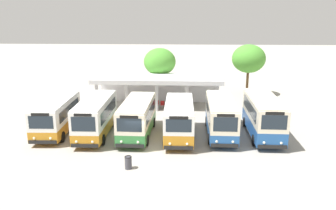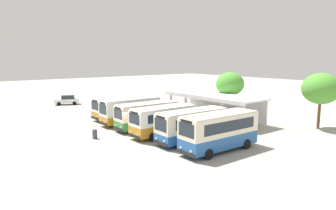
{
  "view_description": "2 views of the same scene",
  "coord_description": "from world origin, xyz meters",
  "px_view_note": "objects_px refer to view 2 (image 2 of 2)",
  "views": [
    {
      "loc": [
        3.12,
        -24.98,
        10.32
      ],
      "look_at": [
        1.6,
        7.38,
        1.57
      ],
      "focal_mm": 36.83,
      "sensor_mm": 36.0,
      "label": 1
    },
    {
      "loc": [
        27.23,
        -15.69,
        8.13
      ],
      "look_at": [
        -1.36,
        6.42,
        2.4
      ],
      "focal_mm": 31.84,
      "sensor_mm": 36.0,
      "label": 2
    }
  ],
  "objects_px": {
    "waiting_chair_end_by_column": "(204,116)",
    "city_bus_second_in_row": "(131,110)",
    "city_bus_middle_cream": "(147,115)",
    "waiting_chair_second_from_end": "(208,117)",
    "city_bus_nearest_orange": "(120,107)",
    "city_bus_fifth_blue": "(192,124)",
    "waiting_chair_fourth_seat": "(214,118)",
    "waiting_chair_middle_seat": "(210,117)",
    "city_bus_fourth_amber": "(163,120)",
    "city_bus_far_end_green": "(219,130)",
    "litter_bin_apron": "(95,134)",
    "parked_car_flank": "(67,100)"
  },
  "relations": [
    {
      "from": "city_bus_nearest_orange",
      "to": "city_bus_second_in_row",
      "type": "relative_size",
      "value": 0.95
    },
    {
      "from": "city_bus_nearest_orange",
      "to": "city_bus_middle_cream",
      "type": "xyz_separation_m",
      "value": [
        7.15,
        -0.32,
        0.03
      ]
    },
    {
      "from": "waiting_chair_end_by_column",
      "to": "waiting_chair_fourth_seat",
      "type": "bearing_deg",
      "value": 1.02
    },
    {
      "from": "city_bus_nearest_orange",
      "to": "waiting_chair_second_from_end",
      "type": "distance_m",
      "value": 11.82
    },
    {
      "from": "city_bus_fifth_blue",
      "to": "waiting_chair_end_by_column",
      "type": "xyz_separation_m",
      "value": [
        -6.74,
        8.23,
        -1.22
      ]
    },
    {
      "from": "city_bus_far_end_green",
      "to": "waiting_chair_end_by_column",
      "type": "bearing_deg",
      "value": 141.18
    },
    {
      "from": "city_bus_nearest_orange",
      "to": "waiting_chair_middle_seat",
      "type": "bearing_deg",
      "value": 43.8
    },
    {
      "from": "city_bus_nearest_orange",
      "to": "waiting_chair_end_by_column",
      "type": "distance_m",
      "value": 11.37
    },
    {
      "from": "waiting_chair_end_by_column",
      "to": "city_bus_second_in_row",
      "type": "bearing_deg",
      "value": -114.39
    },
    {
      "from": "city_bus_nearest_orange",
      "to": "city_bus_far_end_green",
      "type": "xyz_separation_m",
      "value": [
        17.87,
        0.12,
        0.19
      ]
    },
    {
      "from": "waiting_chair_fourth_seat",
      "to": "parked_car_flank",
      "type": "bearing_deg",
      "value": -159.35
    },
    {
      "from": "city_bus_middle_cream",
      "to": "waiting_chair_second_from_end",
      "type": "distance_m",
      "value": 8.94
    },
    {
      "from": "parked_car_flank",
      "to": "waiting_chair_second_from_end",
      "type": "xyz_separation_m",
      "value": [
        24.76,
        9.82,
        -0.3
      ]
    },
    {
      "from": "city_bus_fourth_amber",
      "to": "city_bus_far_end_green",
      "type": "distance_m",
      "value": 7.19
    },
    {
      "from": "city_bus_nearest_orange",
      "to": "waiting_chair_second_from_end",
      "type": "xyz_separation_m",
      "value": [
        8.15,
        8.49,
        -1.14
      ]
    },
    {
      "from": "city_bus_second_in_row",
      "to": "waiting_chair_middle_seat",
      "type": "xyz_separation_m",
      "value": [
        5.17,
        8.76,
        -1.24
      ]
    },
    {
      "from": "waiting_chair_second_from_end",
      "to": "city_bus_fifth_blue",
      "type": "bearing_deg",
      "value": -53.5
    },
    {
      "from": "city_bus_fourth_amber",
      "to": "waiting_chair_fourth_seat",
      "type": "bearing_deg",
      "value": 98.68
    },
    {
      "from": "litter_bin_apron",
      "to": "city_bus_nearest_orange",
      "type": "bearing_deg",
      "value": 136.99
    },
    {
      "from": "city_bus_far_end_green",
      "to": "city_bus_fifth_blue",
      "type": "bearing_deg",
      "value": 178.98
    },
    {
      "from": "city_bus_middle_cream",
      "to": "parked_car_flank",
      "type": "bearing_deg",
      "value": -177.56
    },
    {
      "from": "city_bus_far_end_green",
      "to": "parked_car_flank",
      "type": "bearing_deg",
      "value": -177.59
    },
    {
      "from": "parked_car_flank",
      "to": "litter_bin_apron",
      "type": "height_order",
      "value": "parked_car_flank"
    },
    {
      "from": "city_bus_second_in_row",
      "to": "city_bus_fifth_blue",
      "type": "relative_size",
      "value": 0.99
    },
    {
      "from": "city_bus_second_in_row",
      "to": "waiting_chair_middle_seat",
      "type": "bearing_deg",
      "value": 59.47
    },
    {
      "from": "waiting_chair_fourth_seat",
      "to": "city_bus_fifth_blue",
      "type": "bearing_deg",
      "value": -59.0
    },
    {
      "from": "city_bus_fourth_amber",
      "to": "waiting_chair_second_from_end",
      "type": "relative_size",
      "value": 8.52
    },
    {
      "from": "city_bus_nearest_orange",
      "to": "waiting_chair_second_from_end",
      "type": "bearing_deg",
      "value": 46.16
    },
    {
      "from": "city_bus_far_end_green",
      "to": "waiting_chair_second_from_end",
      "type": "bearing_deg",
      "value": 139.27
    },
    {
      "from": "city_bus_nearest_orange",
      "to": "city_bus_far_end_green",
      "type": "distance_m",
      "value": 17.87
    },
    {
      "from": "waiting_chair_middle_seat",
      "to": "waiting_chair_fourth_seat",
      "type": "distance_m",
      "value": 0.59
    },
    {
      "from": "parked_car_flank",
      "to": "waiting_chair_end_by_column",
      "type": "xyz_separation_m",
      "value": [
        24.17,
        9.75,
        -0.3
      ]
    },
    {
      "from": "city_bus_nearest_orange",
      "to": "waiting_chair_middle_seat",
      "type": "xyz_separation_m",
      "value": [
        8.74,
        8.38,
        -1.14
      ]
    },
    {
      "from": "city_bus_second_in_row",
      "to": "city_bus_fifth_blue",
      "type": "height_order",
      "value": "city_bus_second_in_row"
    },
    {
      "from": "city_bus_nearest_orange",
      "to": "city_bus_fifth_blue",
      "type": "height_order",
      "value": "city_bus_fifth_blue"
    },
    {
      "from": "city_bus_fourth_amber",
      "to": "litter_bin_apron",
      "type": "relative_size",
      "value": 8.14
    },
    {
      "from": "litter_bin_apron",
      "to": "waiting_chair_middle_seat",
      "type": "bearing_deg",
      "value": 84.89
    },
    {
      "from": "city_bus_nearest_orange",
      "to": "city_bus_fifth_blue",
      "type": "relative_size",
      "value": 0.94
    },
    {
      "from": "city_bus_middle_cream",
      "to": "parked_car_flank",
      "type": "relative_size",
      "value": 1.69
    },
    {
      "from": "city_bus_fifth_blue",
      "to": "waiting_chair_second_from_end",
      "type": "height_order",
      "value": "city_bus_fifth_blue"
    },
    {
      "from": "city_bus_middle_cream",
      "to": "city_bus_far_end_green",
      "type": "height_order",
      "value": "city_bus_far_end_green"
    },
    {
      "from": "city_bus_fifth_blue",
      "to": "parked_car_flank",
      "type": "height_order",
      "value": "city_bus_fifth_blue"
    },
    {
      "from": "waiting_chair_end_by_column",
      "to": "litter_bin_apron",
      "type": "relative_size",
      "value": 0.96
    },
    {
      "from": "waiting_chair_middle_seat",
      "to": "litter_bin_apron",
      "type": "xyz_separation_m",
      "value": [
        -1.37,
        -15.27,
        -0.07
      ]
    },
    {
      "from": "city_bus_nearest_orange",
      "to": "litter_bin_apron",
      "type": "bearing_deg",
      "value": -43.01
    },
    {
      "from": "city_bus_fifth_blue",
      "to": "litter_bin_apron",
      "type": "xyz_separation_m",
      "value": [
        -6.92,
        -7.06,
        -1.29
      ]
    },
    {
      "from": "city_bus_second_in_row",
      "to": "waiting_chair_fourth_seat",
      "type": "xyz_separation_m",
      "value": [
        5.76,
        8.82,
        -1.24
      ]
    },
    {
      "from": "city_bus_fourth_amber",
      "to": "parked_car_flank",
      "type": "xyz_separation_m",
      "value": [
        -27.33,
        -0.67,
        -0.89
      ]
    },
    {
      "from": "waiting_chair_fourth_seat",
      "to": "waiting_chair_end_by_column",
      "type": "bearing_deg",
      "value": -178.98
    },
    {
      "from": "waiting_chair_middle_seat",
      "to": "city_bus_fourth_amber",
      "type": "bearing_deg",
      "value": -77.65
    }
  ]
}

